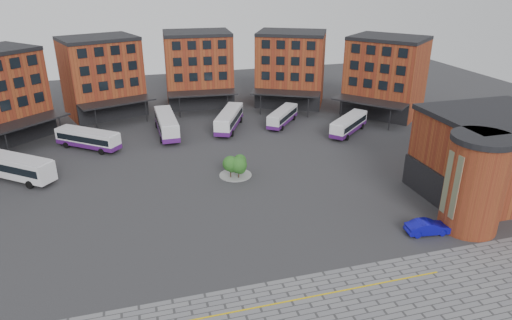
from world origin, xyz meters
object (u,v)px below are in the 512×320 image
object	(u,v)px
bus_a	(14,166)
bus_e	(283,116)
tree_island	(236,165)
blue_car	(428,227)
bus_c	(167,124)
bus_d	(229,119)
bus_f	(349,124)
bus_b	(88,139)

from	to	relation	value
bus_a	bus_e	distance (m)	43.43
tree_island	blue_car	bearing A→B (deg)	-50.28
bus_a	bus_c	xyz separation A→B (m)	(21.11, 12.52, -0.11)
bus_d	bus_f	xyz separation A→B (m)	(19.03, -7.81, -0.17)
bus_b	blue_car	world-z (taller)	bus_b
bus_c	bus_e	xyz separation A→B (m)	(20.54, -0.23, -0.36)
tree_island	bus_f	distance (m)	25.54
bus_c	bus_e	world-z (taller)	bus_c
tree_island	blue_car	distance (m)	25.23
bus_e	blue_car	world-z (taller)	bus_e
tree_island	bus_c	xyz separation A→B (m)	(-7.26, 19.79, 0.13)
tree_island	bus_b	size ratio (longest dim) A/B	0.44
bus_b	blue_car	xyz separation A→B (m)	(35.79, -35.91, -0.88)
bus_e	bus_b	bearing A→B (deg)	-135.58
bus_a	bus_d	xyz separation A→B (m)	(31.90, 12.52, -0.20)
bus_a	bus_b	world-z (taller)	bus_a
bus_d	bus_e	xyz separation A→B (m)	(9.75, -0.23, -0.27)
bus_a	blue_car	size ratio (longest dim) A/B	2.32
bus_a	bus_f	distance (m)	51.14
tree_island	bus_d	xyz separation A→B (m)	(3.52, 19.79, 0.04)
bus_c	blue_car	bearing A→B (deg)	-60.21
bus_f	bus_d	bearing A→B (deg)	-153.23
blue_car	bus_a	bearing A→B (deg)	66.37
tree_island	bus_e	world-z (taller)	tree_island
tree_island	bus_e	distance (m)	23.64
bus_a	bus_b	distance (m)	12.70
bus_b	bus_e	bearing A→B (deg)	-45.89
bus_f	blue_car	xyz separation A→B (m)	(-6.44, -31.38, -0.83)
bus_b	bus_c	distance (m)	12.84
bus_d	bus_f	bearing A→B (deg)	2.91
bus_a	bus_b	bearing A→B (deg)	-4.37
bus_f	tree_island	bearing A→B (deg)	-102.93
bus_b	bus_f	bearing A→B (deg)	-57.29
bus_a	bus_f	xyz separation A→B (m)	(50.92, 4.71, -0.38)
bus_f	blue_car	bearing A→B (deg)	-52.51
tree_island	bus_a	distance (m)	29.29
bus_b	bus_c	world-z (taller)	bus_c
bus_a	blue_car	distance (m)	51.88
bus_b	bus_f	world-z (taller)	bus_b
tree_island	bus_d	world-z (taller)	bus_d
bus_c	bus_f	xyz separation A→B (m)	(29.81, -7.81, -0.27)
bus_e	blue_car	bearing A→B (deg)	-46.70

